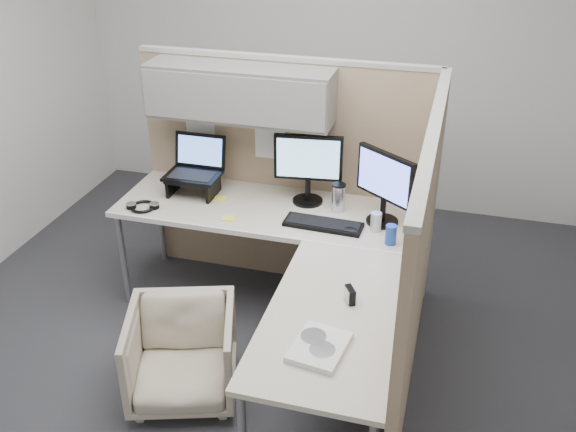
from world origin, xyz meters
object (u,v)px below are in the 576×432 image
(office_chair, at_px, (182,351))
(keyboard, at_px, (323,224))
(desk, at_px, (286,250))
(monitor_left, at_px, (308,164))

(office_chair, height_order, keyboard, keyboard)
(keyboard, bearing_deg, desk, -118.17)
(desk, bearing_deg, keyboard, 59.39)
(office_chair, bearing_deg, keyboard, 36.39)
(monitor_left, relative_size, keyboard, 0.96)
(desk, xyz_separation_m, keyboard, (0.16, 0.27, 0.05))
(desk, xyz_separation_m, monitor_left, (-0.01, 0.56, 0.32))
(office_chair, bearing_deg, monitor_left, 51.12)
(keyboard, bearing_deg, office_chair, -123.03)
(monitor_left, bearing_deg, desk, -95.97)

